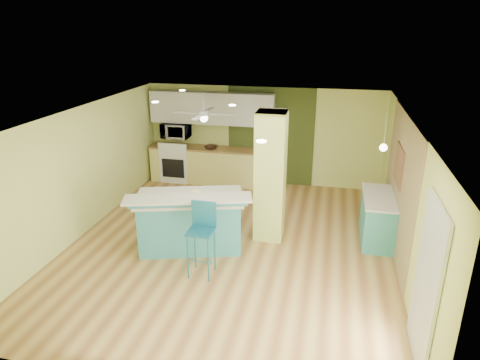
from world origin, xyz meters
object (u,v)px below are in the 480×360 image
bar_stool (202,227)px  side_counter (377,218)px  canister (195,195)px  fruit_bowl (211,147)px  peninsula (190,220)px

bar_stool → side_counter: bearing=34.0°
canister → side_counter: bearing=19.6°
bar_stool → fruit_bowl: (-1.05, 4.15, 0.14)m
peninsula → canister: 0.59m
canister → fruit_bowl: bearing=101.7°
side_counter → canister: size_ratio=8.41×
peninsula → side_counter: bearing=1.1°
fruit_bowl → bar_stool: bearing=-75.8°
peninsula → fruit_bowl: size_ratio=7.11×
side_counter → canister: canister is taller
peninsula → bar_stool: bar_stool is taller
bar_stool → fruit_bowl: bar_stool is taller
bar_stool → canister: bar_stool is taller
bar_stool → fruit_bowl: 4.28m
peninsula → canister: (0.15, -0.10, 0.56)m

